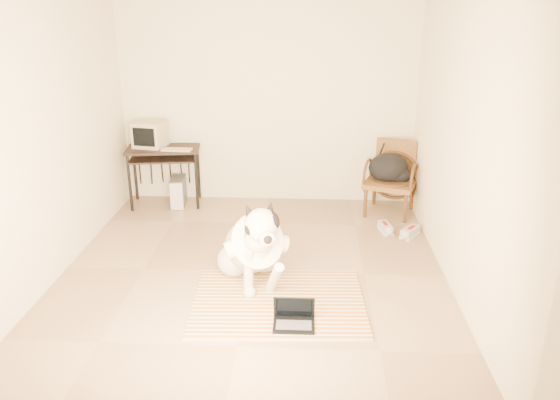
# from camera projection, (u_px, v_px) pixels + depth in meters

# --- Properties ---
(floor) EXTENTS (4.50, 4.50, 0.00)m
(floor) POSITION_uv_depth(u_px,v_px,m) (253.00, 272.00, 5.76)
(floor) COLOR #967A5C
(floor) RESTS_ON ground
(wall_back) EXTENTS (4.50, 0.00, 4.50)m
(wall_back) POSITION_uv_depth(u_px,v_px,m) (268.00, 105.00, 7.39)
(wall_back) COLOR beige
(wall_back) RESTS_ON floor
(wall_front) EXTENTS (4.50, 0.00, 4.50)m
(wall_front) POSITION_uv_depth(u_px,v_px,m) (211.00, 247.00, 3.18)
(wall_front) COLOR beige
(wall_front) RESTS_ON floor
(wall_left) EXTENTS (0.00, 4.50, 4.50)m
(wall_left) POSITION_uv_depth(u_px,v_px,m) (49.00, 145.00, 5.38)
(wall_left) COLOR beige
(wall_left) RESTS_ON floor
(wall_right) EXTENTS (0.00, 4.50, 4.50)m
(wall_right) POSITION_uv_depth(u_px,v_px,m) (460.00, 151.00, 5.19)
(wall_right) COLOR beige
(wall_right) RESTS_ON floor
(rug) EXTENTS (1.66, 1.30, 0.02)m
(rug) POSITION_uv_depth(u_px,v_px,m) (279.00, 302.00, 5.16)
(rug) COLOR #BD601D
(rug) RESTS_ON floor
(dog) EXTENTS (0.78, 1.26, 1.01)m
(dog) POSITION_uv_depth(u_px,v_px,m) (254.00, 247.00, 5.40)
(dog) COLOR silver
(dog) RESTS_ON rug
(laptop) EXTENTS (0.36, 0.26, 0.25)m
(laptop) POSITION_uv_depth(u_px,v_px,m) (294.00, 318.00, 4.78)
(laptop) COLOR black
(laptop) RESTS_ON rug
(computer_desk) EXTENTS (1.04, 0.67, 0.81)m
(computer_desk) POSITION_uv_depth(u_px,v_px,m) (163.00, 156.00, 7.39)
(computer_desk) COLOR black
(computer_desk) RESTS_ON floor
(crt_monitor) EXTENTS (0.45, 0.43, 0.35)m
(crt_monitor) POSITION_uv_depth(u_px,v_px,m) (150.00, 134.00, 7.37)
(crt_monitor) COLOR tan
(crt_monitor) RESTS_ON computer_desk
(desk_keyboard) EXTENTS (0.40, 0.17, 0.03)m
(desk_keyboard) POSITION_uv_depth(u_px,v_px,m) (177.00, 150.00, 7.23)
(desk_keyboard) COLOR tan
(desk_keyboard) RESTS_ON computer_desk
(pc_tower) EXTENTS (0.22, 0.44, 0.40)m
(pc_tower) POSITION_uv_depth(u_px,v_px,m) (178.00, 192.00, 7.53)
(pc_tower) COLOR #4E4E50
(pc_tower) RESTS_ON floor
(rattan_chair) EXTENTS (0.79, 0.77, 0.95)m
(rattan_chair) POSITION_uv_depth(u_px,v_px,m) (391.00, 178.00, 7.21)
(rattan_chair) COLOR brown
(rattan_chair) RESTS_ON floor
(backpack) EXTENTS (0.55, 0.43, 0.38)m
(backpack) POSITION_uv_depth(u_px,v_px,m) (390.00, 169.00, 7.11)
(backpack) COLOR black
(backpack) RESTS_ON rattan_chair
(sneaker_left) EXTENTS (0.17, 0.31, 0.10)m
(sneaker_left) POSITION_uv_depth(u_px,v_px,m) (385.00, 228.00, 6.73)
(sneaker_left) COLOR silver
(sneaker_left) RESTS_ON floor
(sneaker_right) EXTENTS (0.29, 0.32, 0.11)m
(sneaker_right) POSITION_uv_depth(u_px,v_px,m) (410.00, 232.00, 6.60)
(sneaker_right) COLOR silver
(sneaker_right) RESTS_ON floor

